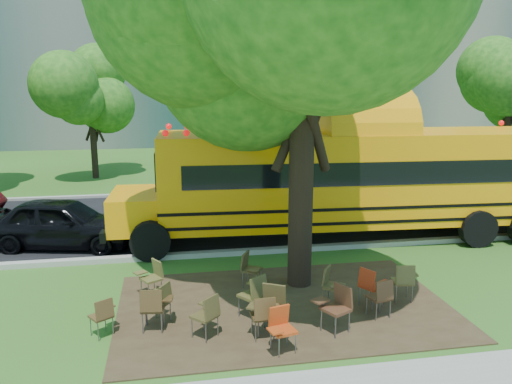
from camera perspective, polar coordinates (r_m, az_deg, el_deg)
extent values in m
plane|color=#2A4E18|center=(11.27, -2.45, -12.28)|extent=(160.00, 160.00, 0.00)
cube|color=#382819|center=(10.98, 3.22, -12.88)|extent=(7.00, 4.50, 0.03)
cube|color=black|center=(17.84, -5.48, -2.98)|extent=(80.00, 8.00, 0.04)
cube|color=gray|center=(14.01, -4.12, -7.00)|extent=(80.00, 0.25, 0.14)
cube|color=gray|center=(21.80, -6.38, -0.08)|extent=(80.00, 0.25, 0.14)
cube|color=slate|center=(47.08, -19.28, 19.23)|extent=(38.00, 16.00, 22.00)
cube|color=gray|center=(54.99, 18.55, 19.74)|extent=(30.00, 16.00, 25.00)
cylinder|color=black|center=(26.59, -18.06, 5.27)|extent=(0.32, 0.32, 3.50)
sphere|color=#174E12|center=(26.43, -18.41, 10.58)|extent=(4.80, 4.80, 4.80)
cylinder|color=black|center=(26.04, 11.01, 6.28)|extent=(0.38, 0.38, 4.20)
sphere|color=#174E12|center=(25.92, 11.27, 12.76)|extent=(5.60, 5.60, 5.60)
cylinder|color=black|center=(29.08, 26.65, 5.22)|extent=(0.34, 0.34, 3.60)
sphere|color=#174E12|center=(28.94, 27.14, 10.22)|extent=(5.00, 5.00, 5.00)
cylinder|color=black|center=(11.41, 5.17, 1.20)|extent=(0.56, 0.56, 5.00)
sphere|color=#174E12|center=(11.29, 5.54, 19.33)|extent=(7.20, 7.20, 7.20)
cube|color=orange|center=(15.54, 11.79, 1.83)|extent=(12.16, 3.30, 2.68)
cube|color=black|center=(15.60, 12.97, 2.93)|extent=(11.50, 3.31, 0.66)
cube|color=orange|center=(14.95, -13.48, -1.98)|extent=(1.53, 2.47, 1.04)
cube|color=black|center=(15.67, 11.68, -0.64)|extent=(12.18, 3.33, 0.09)
cube|color=black|center=(15.76, 11.62, -2.07)|extent=(12.18, 3.33, 0.09)
cylinder|color=black|center=(13.74, -11.98, -5.53)|extent=(1.11, 0.38, 1.09)
cylinder|color=black|center=(16.36, -11.27, -2.64)|extent=(1.11, 0.38, 1.09)
cylinder|color=black|center=(15.99, 24.03, -3.83)|extent=(1.11, 0.38, 1.09)
cylinder|color=black|center=(18.29, 19.63, -1.56)|extent=(1.11, 0.38, 1.09)
cylinder|color=black|center=(19.03, 23.75, -1.37)|extent=(1.11, 0.38, 1.09)
cube|color=#4E371C|center=(10.09, -17.29, -13.40)|extent=(0.51, 0.50, 0.04)
cube|color=#4E371C|center=(9.88, -16.93, -12.71)|extent=(0.34, 0.27, 0.36)
cube|color=#4E371C|center=(10.23, -16.57, -12.33)|extent=(0.30, 0.31, 0.03)
cylinder|color=slate|center=(10.24, -18.38, -14.32)|extent=(0.02, 0.02, 0.40)
cylinder|color=slate|center=(10.11, -16.03, -14.51)|extent=(0.02, 0.02, 0.40)
cube|color=#432F18|center=(10.01, -11.70, -12.86)|extent=(0.49, 0.47, 0.05)
cube|color=#432F18|center=(9.75, -11.92, -12.10)|extent=(0.43, 0.15, 0.42)
cube|color=#432F18|center=(10.05, -10.17, -11.89)|extent=(0.26, 0.32, 0.03)
cylinder|color=slate|center=(10.29, -12.49, -13.60)|extent=(0.02, 0.02, 0.47)
cylinder|color=slate|center=(9.93, -10.75, -14.53)|extent=(0.02, 0.02, 0.47)
cube|color=#463D1E|center=(9.59, -5.89, -13.92)|extent=(0.58, 0.58, 0.05)
cube|color=#463D1E|center=(9.39, -5.07, -13.01)|extent=(0.35, 0.35, 0.40)
cube|color=#463D1E|center=(9.79, -5.59, -12.58)|extent=(0.35, 0.35, 0.03)
cylinder|color=slate|center=(9.69, -7.33, -15.18)|extent=(0.02, 0.02, 0.45)
cylinder|color=slate|center=(9.71, -4.39, -15.04)|extent=(0.02, 0.02, 0.45)
cube|color=#44381D|center=(9.61, 1.76, -13.47)|extent=(0.63, 0.62, 0.06)
cube|color=#44381D|center=(9.68, 2.12, -11.66)|extent=(0.44, 0.31, 0.45)
cube|color=#44381D|center=(9.49, -0.11, -12.91)|extent=(0.37, 0.39, 0.03)
cylinder|color=slate|center=(9.51, 2.54, -15.46)|extent=(0.03, 0.03, 0.50)
cylinder|color=slate|center=(9.93, 1.00, -14.18)|extent=(0.03, 0.03, 0.50)
cube|color=#4A341A|center=(9.54, 0.78, -13.98)|extent=(0.44, 0.42, 0.05)
cube|color=#4A341A|center=(9.29, 1.04, -13.23)|extent=(0.41, 0.11, 0.41)
cube|color=#4A341A|center=(9.67, 2.02, -12.83)|extent=(0.23, 0.29, 0.03)
cylinder|color=slate|center=(9.76, -0.47, -14.84)|extent=(0.02, 0.02, 0.45)
cylinder|color=slate|center=(9.53, 2.06, -15.54)|extent=(0.02, 0.02, 0.45)
cube|color=#AD3A12|center=(9.10, 3.13, -15.53)|extent=(0.49, 0.47, 0.05)
cube|color=#AD3A12|center=(9.14, 2.64, -13.91)|extent=(0.40, 0.18, 0.39)
cube|color=#AD3A12|center=(8.84, 2.18, -15.54)|extent=(0.27, 0.31, 0.03)
cylinder|color=slate|center=(9.14, 4.56, -16.95)|extent=(0.02, 0.02, 0.43)
cylinder|color=slate|center=(9.26, 1.70, -16.50)|extent=(0.02, 0.02, 0.43)
cube|color=#4F2D1C|center=(9.82, 9.09, -13.10)|extent=(0.60, 0.61, 0.05)
cube|color=#4F2D1C|center=(9.85, 9.94, -11.51)|extent=(0.29, 0.44, 0.44)
cube|color=#4F2D1C|center=(9.83, 7.35, -12.18)|extent=(0.38, 0.35, 0.03)
cylinder|color=slate|center=(9.69, 9.07, -15.08)|extent=(0.03, 0.03, 0.49)
cylinder|color=slate|center=(10.16, 9.00, -13.73)|extent=(0.03, 0.03, 0.49)
cube|color=#B73013|center=(11.10, 13.07, -10.44)|extent=(0.56, 0.56, 0.05)
cube|color=#B73013|center=(10.89, 12.54, -9.63)|extent=(0.28, 0.39, 0.40)
cube|color=#B73013|center=(11.04, 14.55, -10.00)|extent=(0.35, 0.33, 0.03)
cylinder|color=slate|center=(11.41, 12.85, -11.03)|extent=(0.02, 0.02, 0.45)
cylinder|color=slate|center=(10.97, 13.18, -12.01)|extent=(0.02, 0.02, 0.45)
cube|color=#433D1D|center=(10.26, -11.11, -12.34)|extent=(0.55, 0.55, 0.05)
cube|color=#433D1D|center=(10.09, -10.28, -11.40)|extent=(0.28, 0.39, 0.39)
cube|color=#433D1D|center=(10.46, -11.13, -11.14)|extent=(0.35, 0.32, 0.03)
cylinder|color=slate|center=(10.31, -12.36, -13.64)|extent=(0.02, 0.02, 0.44)
cylinder|color=slate|center=(10.41, -9.76, -13.27)|extent=(0.02, 0.02, 0.44)
cube|color=brown|center=(11.48, -11.90, -9.69)|extent=(0.54, 0.55, 0.05)
cube|color=brown|center=(11.49, -11.18, -8.52)|extent=(0.28, 0.38, 0.39)
cube|color=brown|center=(11.58, -13.09, -8.96)|extent=(0.34, 0.32, 0.03)
cylinder|color=slate|center=(11.36, -12.18, -11.14)|extent=(0.02, 0.02, 0.44)
cylinder|color=slate|center=(11.77, -11.54, -10.26)|extent=(0.02, 0.02, 0.44)
cube|color=#493D1F|center=(11.75, -0.48, -8.89)|extent=(0.54, 0.55, 0.05)
cube|color=#493D1F|center=(11.74, -1.28, -7.81)|extent=(0.28, 0.38, 0.39)
cube|color=#493D1F|center=(11.46, -0.25, -8.82)|extent=(0.34, 0.32, 0.03)
cylinder|color=slate|center=(11.92, 0.57, -9.70)|extent=(0.02, 0.02, 0.44)
cylinder|color=slate|center=(11.74, -1.53, -10.06)|extent=(0.02, 0.02, 0.44)
cube|color=#4C4621|center=(10.30, -0.48, -11.73)|extent=(0.62, 0.62, 0.05)
cube|color=#4C4621|center=(10.08, 0.32, -10.80)|extent=(0.41, 0.34, 0.44)
cube|color=#4C4621|center=(10.52, -0.07, -10.43)|extent=(0.37, 0.39, 0.03)
cylinder|color=slate|center=(10.40, -1.96, -12.96)|extent=(0.03, 0.03, 0.49)
cylinder|color=slate|center=(10.40, 0.99, -12.95)|extent=(0.03, 0.03, 0.49)
cube|color=brown|center=(10.95, 8.92, -10.61)|extent=(0.57, 0.57, 0.05)
cube|color=brown|center=(10.91, 8.04, -9.42)|extent=(0.31, 0.38, 0.40)
cube|color=brown|center=(10.66, 9.31, -10.58)|extent=(0.35, 0.34, 0.03)
cylinder|color=slate|center=(11.15, 9.99, -11.48)|extent=(0.02, 0.02, 0.45)
cylinder|color=slate|center=(10.93, 7.76, -11.89)|extent=(0.02, 0.02, 0.45)
cube|color=brown|center=(11.50, 16.38, -9.79)|extent=(0.49, 0.47, 0.05)
cube|color=brown|center=(11.26, 16.72, -9.07)|extent=(0.42, 0.16, 0.41)
cube|color=brown|center=(11.65, 17.37, -8.91)|extent=(0.27, 0.32, 0.03)
cylinder|color=slate|center=(11.69, 15.24, -10.57)|extent=(0.02, 0.02, 0.46)
cylinder|color=slate|center=(11.48, 17.41, -11.12)|extent=(0.02, 0.02, 0.46)
cube|color=#4E2E1B|center=(10.62, 13.86, -11.60)|extent=(0.49, 0.47, 0.05)
cube|color=#4E2E1B|center=(10.41, 14.49, -10.85)|extent=(0.40, 0.17, 0.39)
cube|color=#4E2E1B|center=(10.81, 14.48, -10.53)|extent=(0.27, 0.31, 0.03)
cylinder|color=slate|center=(10.75, 12.52, -12.54)|extent=(0.02, 0.02, 0.44)
cylinder|color=slate|center=(10.69, 15.07, -12.82)|extent=(0.02, 0.02, 0.44)
imported|color=black|center=(15.56, -21.29, -3.30)|extent=(4.60, 2.62, 1.47)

